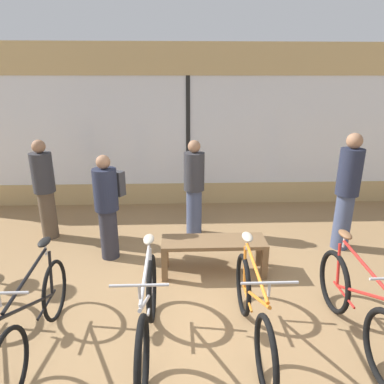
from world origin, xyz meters
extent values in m
plane|color=#99754C|center=(0.00, 0.00, 0.00)|extent=(24.00, 24.00, 0.00)
cube|color=tan|center=(0.00, 3.84, 0.23)|extent=(12.00, 0.08, 0.45)
cube|color=white|center=(0.00, 3.84, 1.52)|extent=(12.00, 0.04, 2.15)
cube|color=tan|center=(0.00, 3.84, 2.90)|extent=(12.00, 0.08, 0.60)
cube|color=black|center=(0.00, 3.81, 1.52)|extent=(0.08, 0.02, 2.15)
torus|color=black|center=(-1.57, 0.22, 0.33)|extent=(0.04, 0.67, 0.67)
torus|color=black|center=(-1.57, -0.85, 0.33)|extent=(0.04, 0.67, 0.67)
cylinder|color=black|center=(-1.57, -0.35, 0.57)|extent=(0.03, 1.01, 0.51)
cylinder|color=black|center=(-1.57, 0.18, 0.57)|extent=(0.03, 0.11, 0.49)
cylinder|color=black|center=(-1.57, -0.32, 0.85)|extent=(0.03, 0.94, 0.10)
cylinder|color=black|center=(-1.57, -0.02, 0.33)|extent=(0.03, 0.49, 0.03)
cylinder|color=#B2B2B7|center=(-1.57, 0.14, 0.88)|extent=(0.02, 0.02, 0.14)
ellipsoid|color=black|center=(-1.57, 0.14, 0.96)|extent=(0.11, 0.22, 0.06)
torus|color=black|center=(-0.50, 0.18, 0.37)|extent=(0.06, 0.73, 0.73)
torus|color=black|center=(-0.50, -0.84, 0.37)|extent=(0.06, 0.73, 0.73)
cylinder|color=#BCBCC1|center=(-0.50, -0.37, 0.61)|extent=(0.03, 0.95, 0.51)
cylinder|color=#BCBCC1|center=(-0.50, 0.14, 0.61)|extent=(0.03, 0.11, 0.49)
cylinder|color=#BCBCC1|center=(-0.50, -0.34, 0.88)|extent=(0.03, 0.88, 0.10)
cylinder|color=#BCBCC1|center=(-0.50, -0.05, 0.37)|extent=(0.03, 0.46, 0.03)
cylinder|color=#B2B2B7|center=(-0.50, 0.10, 0.92)|extent=(0.02, 0.02, 0.14)
ellipsoid|color=#B2A893|center=(-0.50, 0.10, 1.00)|extent=(0.11, 0.22, 0.06)
cylinder|color=#B2B2B7|center=(-0.50, -0.78, 0.98)|extent=(0.02, 0.02, 0.12)
cylinder|color=#ADADB2|center=(-0.50, -0.78, 1.04)|extent=(0.46, 0.02, 0.02)
torus|color=black|center=(0.52, 0.24, 0.34)|extent=(0.05, 0.69, 0.69)
torus|color=black|center=(0.52, -0.81, 0.34)|extent=(0.05, 0.69, 0.69)
cylinder|color=orange|center=(0.52, -0.33, 0.58)|extent=(0.03, 0.98, 0.51)
cylinder|color=orange|center=(0.52, 0.20, 0.58)|extent=(0.03, 0.11, 0.49)
cylinder|color=orange|center=(0.52, -0.30, 0.86)|extent=(0.03, 0.91, 0.10)
cylinder|color=orange|center=(0.52, 0.00, 0.34)|extent=(0.03, 0.47, 0.03)
cylinder|color=#B2B2B7|center=(0.52, 0.16, 0.89)|extent=(0.02, 0.02, 0.14)
ellipsoid|color=#B2A893|center=(0.52, 0.16, 0.97)|extent=(0.11, 0.22, 0.06)
cylinder|color=#B2B2B7|center=(0.52, -0.75, 0.95)|extent=(0.02, 0.02, 0.12)
cylinder|color=#ADADB2|center=(0.52, -0.75, 1.01)|extent=(0.46, 0.02, 0.02)
torus|color=black|center=(1.56, 0.24, 0.36)|extent=(0.06, 0.71, 0.71)
cylinder|color=red|center=(1.56, -0.32, 0.60)|extent=(0.03, 0.97, 0.51)
cylinder|color=red|center=(1.56, 0.20, 0.60)|extent=(0.03, 0.11, 0.49)
cylinder|color=red|center=(1.56, -0.29, 0.87)|extent=(0.03, 0.90, 0.10)
cylinder|color=red|center=(1.56, 0.00, 0.36)|extent=(0.03, 0.47, 0.03)
cylinder|color=#B2B2B7|center=(1.56, 0.16, 0.91)|extent=(0.02, 0.02, 0.14)
ellipsoid|color=brown|center=(1.56, 0.16, 0.99)|extent=(0.11, 0.22, 0.06)
cube|color=brown|center=(0.27, 1.07, 0.46)|extent=(1.40, 0.44, 0.05)
cube|color=brown|center=(-0.39, 0.89, 0.22)|extent=(0.08, 0.08, 0.44)
cube|color=brown|center=(0.93, 0.89, 0.22)|extent=(0.08, 0.08, 0.44)
cube|color=brown|center=(-0.39, 1.25, 0.22)|extent=(0.08, 0.08, 0.44)
cube|color=brown|center=(0.93, 1.25, 0.22)|extent=(0.08, 0.08, 0.44)
cylinder|color=brown|center=(-2.36, 2.27, 0.40)|extent=(0.33, 0.33, 0.80)
cylinder|color=#333338|center=(-2.36, 2.27, 1.12)|extent=(0.43, 0.43, 0.64)
sphere|color=#9E7051|center=(-2.36, 2.27, 1.55)|extent=(0.21, 0.21, 0.21)
cube|color=#38383D|center=(-2.44, 2.50, 1.16)|extent=(0.27, 0.21, 0.36)
cylinder|color=#424C6B|center=(0.06, 2.34, 0.39)|extent=(0.37, 0.37, 0.79)
cylinder|color=#333338|center=(0.06, 2.34, 1.10)|extent=(0.48, 0.48, 0.62)
sphere|color=#9E7051|center=(0.06, 2.34, 1.52)|extent=(0.20, 0.20, 0.20)
cylinder|color=#2D2D38|center=(-1.23, 1.55, 0.38)|extent=(0.35, 0.35, 0.76)
cylinder|color=#23283D|center=(-1.23, 1.55, 1.06)|extent=(0.46, 0.46, 0.60)
sphere|color=#9E7051|center=(-1.23, 1.55, 1.46)|extent=(0.20, 0.20, 0.20)
cube|color=#38383D|center=(-1.11, 1.77, 1.09)|extent=(0.28, 0.24, 0.36)
cylinder|color=#424C6B|center=(2.33, 1.73, 0.44)|extent=(0.37, 0.37, 0.88)
cylinder|color=#23283D|center=(2.33, 1.73, 1.23)|extent=(0.48, 0.48, 0.70)
sphere|color=#9E7051|center=(2.33, 1.73, 1.70)|extent=(0.23, 0.23, 0.23)
camera|label=1|loc=(-0.18, -3.06, 2.55)|focal=32.00mm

